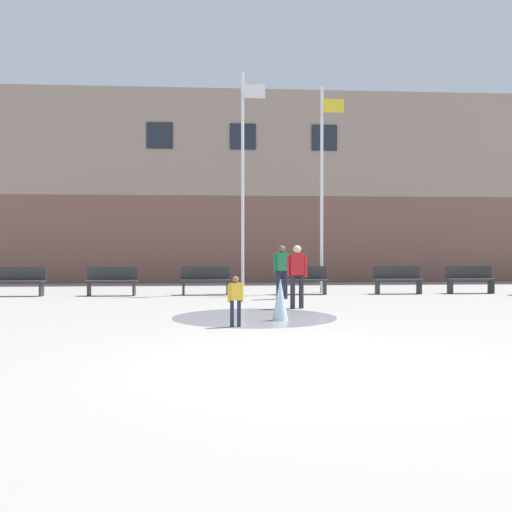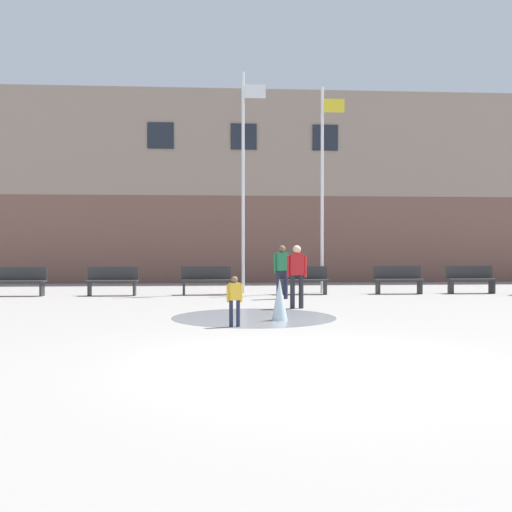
{
  "view_description": "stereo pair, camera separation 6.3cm",
  "coord_description": "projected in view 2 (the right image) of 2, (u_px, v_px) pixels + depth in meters",
  "views": [
    {
      "loc": [
        -1.29,
        -7.87,
        1.57
      ],
      "look_at": [
        -0.11,
        8.31,
        1.3
      ],
      "focal_mm": 42.0,
      "sensor_mm": 36.0,
      "label": 1
    },
    {
      "loc": [
        -1.23,
        -7.88,
        1.57
      ],
      "look_at": [
        -0.11,
        8.31,
        1.3
      ],
      "focal_mm": 42.0,
      "sensor_mm": 36.0,
      "label": 2
    }
  ],
  "objects": [
    {
      "name": "adult_near_bench",
      "position": [
        282.0,
        267.0,
        17.74
      ],
      "size": [
        0.5,
        0.32,
        1.59
      ],
      "rotation": [
        0.0,
        0.0,
        0.41
      ],
      "color": "#1E233D",
      "rests_on": "ground"
    },
    {
      "name": "flagpole_left",
      "position": [
        244.0,
        176.0,
        19.82
      ],
      "size": [
        0.8,
        0.1,
        7.33
      ],
      "color": "silver",
      "rests_on": "ground"
    },
    {
      "name": "park_bench_left_of_flagpoles",
      "position": [
        112.0,
        280.0,
        18.93
      ],
      "size": [
        1.6,
        0.44,
        0.91
      ],
      "color": "#28282D",
      "rests_on": "ground"
    },
    {
      "name": "library_building",
      "position": [
        241.0,
        192.0,
        28.43
      ],
      "size": [
        36.0,
        6.05,
        8.26
      ],
      "color": "brown",
      "rests_on": "ground"
    },
    {
      "name": "splash_fountain",
      "position": [
        266.0,
        308.0,
        12.9
      ],
      "size": [
        3.62,
        3.62,
        0.89
      ],
      "color": "gray",
      "rests_on": "ground"
    },
    {
      "name": "park_bench_far_right",
      "position": [
        471.0,
        279.0,
        19.84
      ],
      "size": [
        1.6,
        0.44,
        0.91
      ],
      "color": "#28282D",
      "rests_on": "ground"
    },
    {
      "name": "park_bench_center",
      "position": [
        206.0,
        280.0,
        19.27
      ],
      "size": [
        1.6,
        0.44,
        0.91
      ],
      "color": "#28282D",
      "rests_on": "ground"
    },
    {
      "name": "park_bench_under_right_flagpole",
      "position": [
        303.0,
        280.0,
        19.43
      ],
      "size": [
        1.6,
        0.44,
        0.91
      ],
      "color": "#28282D",
      "rests_on": "ground"
    },
    {
      "name": "adult_in_red",
      "position": [
        297.0,
        271.0,
        15.03
      ],
      "size": [
        0.5,
        0.21,
        1.59
      ],
      "rotation": [
        0.0,
        0.0,
        -0.02
      ],
      "color": "#28282D",
      "rests_on": "ground"
    },
    {
      "name": "park_bench_near_trashcan",
      "position": [
        398.0,
        279.0,
        19.65
      ],
      "size": [
        1.6,
        0.44,
        0.91
      ],
      "color": "#28282D",
      "rests_on": "ground"
    },
    {
      "name": "child_with_pink_shirt",
      "position": [
        235.0,
        297.0,
        11.6
      ],
      "size": [
        0.31,
        0.2,
        0.99
      ],
      "rotation": [
        0.0,
        0.0,
        -2.75
      ],
      "color": "#1E233D",
      "rests_on": "ground"
    },
    {
      "name": "park_bench_far_left",
      "position": [
        20.0,
        281.0,
        18.76
      ],
      "size": [
        1.6,
        0.44,
        0.91
      ],
      "color": "#28282D",
      "rests_on": "ground"
    },
    {
      "name": "ground_plane",
      "position": [
        307.0,
        364.0,
        7.97
      ],
      "size": [
        100.0,
        100.0,
        0.0
      ],
      "primitive_type": "plane",
      "color": "gray"
    },
    {
      "name": "flagpole_right",
      "position": [
        323.0,
        183.0,
        20.01
      ],
      "size": [
        0.8,
        0.1,
        6.89
      ],
      "color": "silver",
      "rests_on": "ground"
    }
  ]
}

